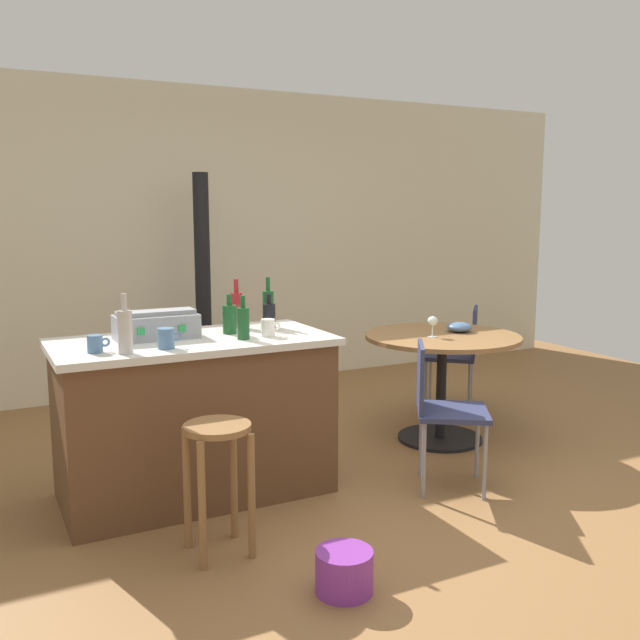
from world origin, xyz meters
TOP-DOWN VIEW (x-y plane):
  - ground_plane at (0.00, 0.00)m, footprint 8.80×8.80m
  - back_wall at (0.00, 2.93)m, footprint 8.00×0.10m
  - kitchen_island at (-0.87, 0.53)m, footprint 1.53×0.77m
  - wooden_stool at (-0.98, -0.21)m, footprint 0.32×0.32m
  - dining_table at (0.97, 0.67)m, footprint 1.08×1.08m
  - folding_chair_near at (0.44, -0.03)m, footprint 0.55×0.55m
  - folding_chair_far at (1.53, 1.20)m, footprint 0.56×0.56m
  - wood_stove at (-0.20, 2.42)m, footprint 0.44×0.45m
  - toolbox at (-1.04, 0.62)m, footprint 0.45×0.24m
  - bottle_0 at (-1.29, 0.27)m, footprint 0.07×0.07m
  - bottle_1 at (-0.51, 0.77)m, footprint 0.07×0.07m
  - bottle_2 at (-0.62, 0.37)m, footprint 0.07×0.07m
  - bottle_3 at (-0.33, 0.70)m, footprint 0.07×0.07m
  - bottle_4 at (-0.37, 0.61)m, footprint 0.08×0.08m
  - bottle_5 at (-0.63, 0.58)m, footprint 0.08×0.08m
  - cup_0 at (-1.42, 0.37)m, footprint 0.11×0.08m
  - cup_1 at (-0.46, 0.39)m, footprint 0.11×0.08m
  - cup_2 at (-1.07, 0.31)m, footprint 0.12×0.09m
  - wine_glass at (0.85, 0.63)m, footprint 0.07×0.07m
  - serving_bowl at (1.14, 0.71)m, footprint 0.18×0.18m
  - plastic_bucket at (-0.62, -0.78)m, footprint 0.25×0.25m

SIDE VIEW (x-z plane):
  - ground_plane at x=0.00m, z-range 0.00..0.00m
  - plastic_bucket at x=-0.62m, z-range 0.00..0.19m
  - kitchen_island at x=-0.87m, z-range 0.00..0.91m
  - wooden_stool at x=-0.98m, z-range 0.14..0.78m
  - wood_stove at x=-0.20m, z-range -0.50..1.43m
  - folding_chair_far at x=1.53m, z-range 0.08..0.93m
  - folding_chair_near at x=0.44m, z-range 0.08..0.94m
  - dining_table at x=0.97m, z-range 0.20..0.96m
  - serving_bowl at x=1.14m, z-range 0.76..0.83m
  - wine_glass at x=0.85m, z-range 0.79..0.94m
  - cup_0 at x=-1.42m, z-range 0.91..1.00m
  - cup_1 at x=-0.46m, z-range 0.91..1.01m
  - cup_2 at x=-1.07m, z-range 0.91..1.02m
  - toolbox at x=-1.04m, z-range 0.91..1.06m
  - bottle_4 at x=-0.37m, z-range 0.89..1.10m
  - bottle_5 at x=-0.63m, z-range 0.89..1.11m
  - bottle_2 at x=-0.62m, z-range 0.88..1.13m
  - bottle_1 at x=-0.51m, z-range 0.88..1.17m
  - bottle_0 at x=-1.29m, z-range 0.88..1.18m
  - bottle_3 at x=-0.33m, z-range 0.88..1.18m
  - back_wall at x=0.00m, z-range 0.00..2.70m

